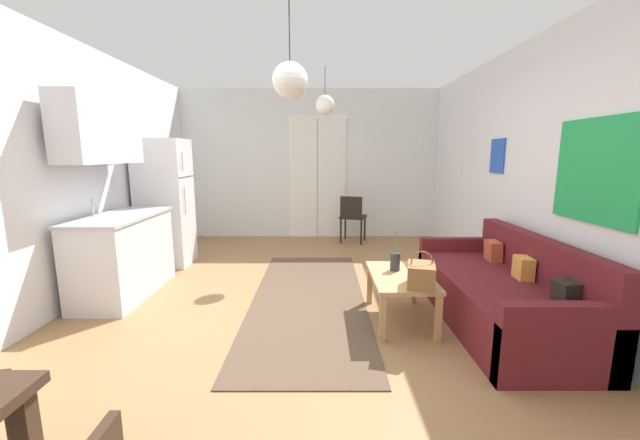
# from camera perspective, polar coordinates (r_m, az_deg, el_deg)

# --- Properties ---
(ground_plane) EXTENTS (5.26, 7.68, 0.10)m
(ground_plane) POSITION_cam_1_polar(r_m,az_deg,el_deg) (3.72, -2.83, -15.23)
(ground_plane) COLOR #996D44
(wall_back) EXTENTS (4.86, 0.13, 2.70)m
(wall_back) POSITION_cam_1_polar(r_m,az_deg,el_deg) (6.95, -1.30, 8.45)
(wall_back) COLOR silver
(wall_back) RESTS_ON ground_plane
(wall_right) EXTENTS (0.12, 7.28, 2.70)m
(wall_right) POSITION_cam_1_polar(r_m,az_deg,el_deg) (4.01, 33.53, 5.76)
(wall_right) COLOR silver
(wall_right) RESTS_ON ground_plane
(wall_left) EXTENTS (0.12, 7.28, 2.70)m
(wall_left) POSITION_cam_1_polar(r_m,az_deg,el_deg) (4.23, -37.37, 5.51)
(wall_left) COLOR silver
(wall_left) RESTS_ON ground_plane
(area_rug) EXTENTS (1.19, 3.17, 0.01)m
(area_rug) POSITION_cam_1_polar(r_m,az_deg,el_deg) (4.08, -1.55, -11.98)
(area_rug) COLOR brown
(area_rug) RESTS_ON ground_plane
(couch) EXTENTS (0.88, 2.02, 0.81)m
(couch) POSITION_cam_1_polar(r_m,az_deg,el_deg) (3.85, 26.68, -10.31)
(couch) COLOR #5B191E
(couch) RESTS_ON ground_plane
(coffee_table) EXTENTS (0.54, 0.89, 0.44)m
(coffee_table) POSITION_cam_1_polar(r_m,az_deg,el_deg) (3.55, 12.52, -9.17)
(coffee_table) COLOR tan
(coffee_table) RESTS_ON ground_plane
(bamboo_vase) EXTENTS (0.09, 0.09, 0.39)m
(bamboo_vase) POSITION_cam_1_polar(r_m,az_deg,el_deg) (3.63, 11.68, -6.28)
(bamboo_vase) COLOR #2D2D33
(bamboo_vase) RESTS_ON coffee_table
(handbag) EXTENTS (0.28, 0.33, 0.31)m
(handbag) POSITION_cam_1_polar(r_m,az_deg,el_deg) (3.24, 15.50, -8.16)
(handbag) COLOR brown
(handbag) RESTS_ON coffee_table
(refrigerator) EXTENTS (0.66, 0.58, 1.74)m
(refrigerator) POSITION_cam_1_polar(r_m,az_deg,el_deg) (5.58, -22.48, 2.45)
(refrigerator) COLOR white
(refrigerator) RESTS_ON ground_plane
(kitchen_counter) EXTENTS (0.60, 1.32, 2.12)m
(kitchen_counter) POSITION_cam_1_polar(r_m,az_deg,el_deg) (4.57, -28.48, -0.26)
(kitchen_counter) COLOR silver
(kitchen_counter) RESTS_ON ground_plane
(accent_chair) EXTENTS (0.52, 0.51, 0.83)m
(accent_chair) POSITION_cam_1_polar(r_m,az_deg,el_deg) (6.49, 5.24, 0.68)
(accent_chair) COLOR black
(accent_chair) RESTS_ON ground_plane
(pendant_lamp_near) EXTENTS (0.26, 0.26, 0.77)m
(pendant_lamp_near) POSITION_cam_1_polar(r_m,az_deg,el_deg) (2.87, -4.39, 20.61)
(pendant_lamp_near) COLOR black
(pendant_lamp_far) EXTENTS (0.26, 0.26, 0.63)m
(pendant_lamp_far) POSITION_cam_1_polar(r_m,az_deg,el_deg) (5.27, 1.01, 17.29)
(pendant_lamp_far) COLOR black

